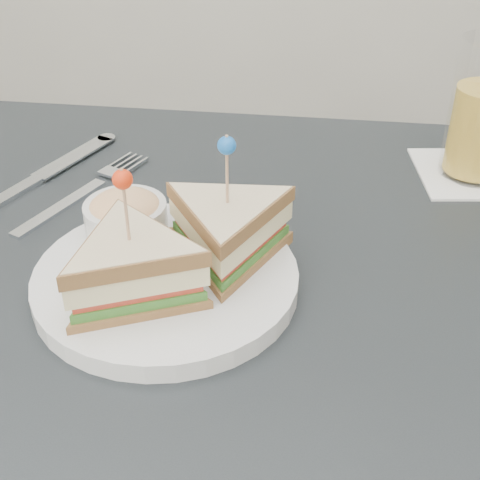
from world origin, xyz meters
name	(u,v)px	position (x,y,z in m)	size (l,w,h in m)	color
table	(228,352)	(0.00, 0.00, 0.67)	(0.80, 0.80, 0.75)	black
plate_meal	(172,252)	(-0.05, 0.00, 0.79)	(0.28, 0.26, 0.14)	silver
cutlery_fork	(89,188)	(-0.18, 0.16, 0.75)	(0.10, 0.20, 0.01)	silver
cutlery_knife	(44,175)	(-0.25, 0.18, 0.75)	(0.11, 0.22, 0.01)	silver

